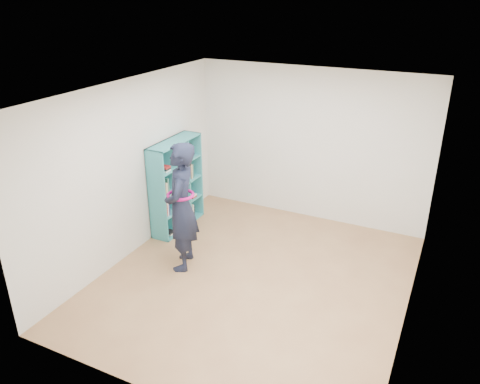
% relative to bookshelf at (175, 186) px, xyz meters
% --- Properties ---
extents(floor, '(4.50, 4.50, 0.00)m').
position_rel_bookshelf_xyz_m(floor, '(1.85, -0.90, -0.74)').
color(floor, '#946643').
rests_on(floor, ground).
extents(ceiling, '(4.50, 4.50, 0.00)m').
position_rel_bookshelf_xyz_m(ceiling, '(1.85, -0.90, 1.86)').
color(ceiling, white).
rests_on(ceiling, wall_back).
extents(wall_left, '(0.02, 4.50, 2.60)m').
position_rel_bookshelf_xyz_m(wall_left, '(-0.15, -0.90, 0.56)').
color(wall_left, silver).
rests_on(wall_left, floor).
extents(wall_right, '(0.02, 4.50, 2.60)m').
position_rel_bookshelf_xyz_m(wall_right, '(3.85, -0.90, 0.56)').
color(wall_right, silver).
rests_on(wall_right, floor).
extents(wall_back, '(4.00, 0.02, 2.60)m').
position_rel_bookshelf_xyz_m(wall_back, '(1.85, 1.35, 0.56)').
color(wall_back, silver).
rests_on(wall_back, floor).
extents(wall_front, '(4.00, 0.02, 2.60)m').
position_rel_bookshelf_xyz_m(wall_front, '(1.85, -3.15, 0.56)').
color(wall_front, silver).
rests_on(wall_front, floor).
extents(bookshelf, '(0.33, 1.13, 1.51)m').
position_rel_bookshelf_xyz_m(bookshelf, '(0.00, 0.00, 0.00)').
color(bookshelf, teal).
rests_on(bookshelf, floor).
extents(person, '(0.66, 0.80, 1.87)m').
position_rel_bookshelf_xyz_m(person, '(0.77, -1.00, 0.20)').
color(person, black).
rests_on(person, floor).
extents(smartphone, '(0.04, 0.10, 0.13)m').
position_rel_bookshelf_xyz_m(smartphone, '(0.61, -0.98, 0.32)').
color(smartphone, silver).
rests_on(smartphone, person).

